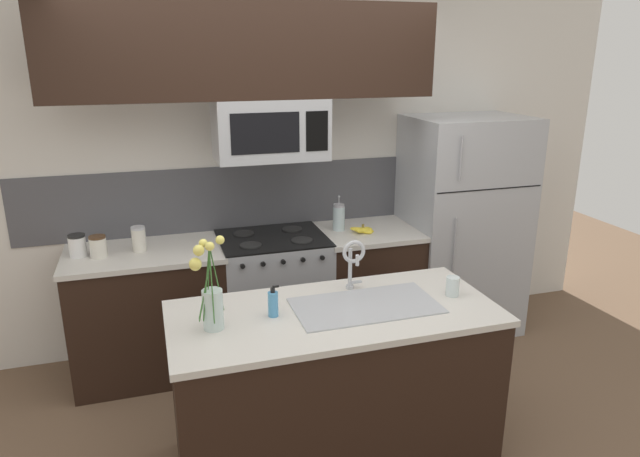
{
  "coord_description": "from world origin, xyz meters",
  "views": [
    {
      "loc": [
        -0.82,
        -2.9,
        2.2
      ],
      "look_at": [
        0.16,
        0.27,
        1.16
      ],
      "focal_mm": 32.0,
      "sensor_mm": 36.0,
      "label": 1
    }
  ],
  "objects_px": {
    "drinking_glass": "(453,286)",
    "flower_vase": "(210,299)",
    "microwave": "(270,129)",
    "storage_jar_medium": "(98,246)",
    "storage_jar_tall": "(77,246)",
    "french_press": "(339,217)",
    "dish_soap_bottle": "(273,304)",
    "sink_faucet": "(353,258)",
    "storage_jar_short": "(139,239)",
    "stove_range": "(274,296)",
    "refrigerator": "(460,226)",
    "banana_bunch": "(363,230)"
  },
  "relations": [
    {
      "from": "banana_bunch",
      "to": "drinking_glass",
      "type": "xyz_separation_m",
      "value": [
        0.06,
        -1.2,
        0.03
      ]
    },
    {
      "from": "storage_jar_medium",
      "to": "dish_soap_bottle",
      "type": "xyz_separation_m",
      "value": [
        0.9,
        -1.19,
        -0.0
      ]
    },
    {
      "from": "microwave",
      "to": "drinking_glass",
      "type": "xyz_separation_m",
      "value": [
        0.73,
        -1.24,
        -0.73
      ]
    },
    {
      "from": "storage_jar_tall",
      "to": "french_press",
      "type": "bearing_deg",
      "value": 1.37
    },
    {
      "from": "storage_jar_medium",
      "to": "flower_vase",
      "type": "height_order",
      "value": "flower_vase"
    },
    {
      "from": "storage_jar_medium",
      "to": "storage_jar_short",
      "type": "height_order",
      "value": "storage_jar_short"
    },
    {
      "from": "refrigerator",
      "to": "storage_jar_short",
      "type": "distance_m",
      "value": 2.45
    },
    {
      "from": "microwave",
      "to": "flower_vase",
      "type": "xyz_separation_m",
      "value": [
        -0.58,
        -1.25,
        -0.63
      ]
    },
    {
      "from": "stove_range",
      "to": "storage_jar_medium",
      "type": "relative_size",
      "value": 6.52
    },
    {
      "from": "storage_jar_short",
      "to": "banana_bunch",
      "type": "relative_size",
      "value": 0.9
    },
    {
      "from": "flower_vase",
      "to": "refrigerator",
      "type": "bearing_deg",
      "value": 31.35
    },
    {
      "from": "dish_soap_bottle",
      "to": "storage_jar_short",
      "type": "bearing_deg",
      "value": 117.58
    },
    {
      "from": "dish_soap_bottle",
      "to": "sink_faucet",
      "type": "bearing_deg",
      "value": 19.35
    },
    {
      "from": "flower_vase",
      "to": "microwave",
      "type": "bearing_deg",
      "value": 65.04
    },
    {
      "from": "banana_bunch",
      "to": "drinking_glass",
      "type": "bearing_deg",
      "value": -87.22
    },
    {
      "from": "storage_jar_medium",
      "to": "storage_jar_tall",
      "type": "bearing_deg",
      "value": 159.43
    },
    {
      "from": "stove_range",
      "to": "banana_bunch",
      "type": "height_order",
      "value": "banana_bunch"
    },
    {
      "from": "french_press",
      "to": "dish_soap_bottle",
      "type": "bearing_deg",
      "value": -121.68
    },
    {
      "from": "drinking_glass",
      "to": "storage_jar_short",
      "type": "bearing_deg",
      "value": 142.21
    },
    {
      "from": "banana_bunch",
      "to": "sink_faucet",
      "type": "distance_m",
      "value": 1.1
    },
    {
      "from": "storage_jar_tall",
      "to": "flower_vase",
      "type": "bearing_deg",
      "value": -61.06
    },
    {
      "from": "storage_jar_medium",
      "to": "drinking_glass",
      "type": "xyz_separation_m",
      "value": [
        1.89,
        -1.23,
        -0.02
      ]
    },
    {
      "from": "microwave",
      "to": "dish_soap_bottle",
      "type": "xyz_separation_m",
      "value": [
        -0.27,
        -1.2,
        -0.72
      ]
    },
    {
      "from": "stove_range",
      "to": "microwave",
      "type": "bearing_deg",
      "value": -89.84
    },
    {
      "from": "storage_jar_tall",
      "to": "storage_jar_short",
      "type": "height_order",
      "value": "storage_jar_short"
    },
    {
      "from": "storage_jar_tall",
      "to": "storage_jar_medium",
      "type": "xyz_separation_m",
      "value": [
        0.13,
        -0.05,
        -0.0
      ]
    },
    {
      "from": "microwave",
      "to": "storage_jar_medium",
      "type": "height_order",
      "value": "microwave"
    },
    {
      "from": "storage_jar_short",
      "to": "dish_soap_bottle",
      "type": "relative_size",
      "value": 1.03
    },
    {
      "from": "drinking_glass",
      "to": "flower_vase",
      "type": "bearing_deg",
      "value": -179.55
    },
    {
      "from": "storage_jar_medium",
      "to": "drinking_glass",
      "type": "distance_m",
      "value": 2.26
    },
    {
      "from": "stove_range",
      "to": "refrigerator",
      "type": "bearing_deg",
      "value": 0.75
    },
    {
      "from": "storage_jar_short",
      "to": "drinking_glass",
      "type": "xyz_separation_m",
      "value": [
        1.64,
        -1.27,
        -0.03
      ]
    },
    {
      "from": "sink_faucet",
      "to": "refrigerator",
      "type": "bearing_deg",
      "value": 39.1
    },
    {
      "from": "storage_jar_tall",
      "to": "storage_jar_short",
      "type": "bearing_deg",
      "value": -0.98
    },
    {
      "from": "storage_jar_tall",
      "to": "drinking_glass",
      "type": "relative_size",
      "value": 1.38
    },
    {
      "from": "storage_jar_short",
      "to": "storage_jar_medium",
      "type": "bearing_deg",
      "value": -170.65
    },
    {
      "from": "refrigerator",
      "to": "banana_bunch",
      "type": "xyz_separation_m",
      "value": [
        -0.87,
        -0.08,
        0.07
      ]
    },
    {
      "from": "storage_jar_short",
      "to": "flower_vase",
      "type": "distance_m",
      "value": 1.32
    },
    {
      "from": "french_press",
      "to": "storage_jar_tall",
      "type": "bearing_deg",
      "value": -178.63
    },
    {
      "from": "stove_range",
      "to": "refrigerator",
      "type": "relative_size",
      "value": 0.54
    },
    {
      "from": "microwave",
      "to": "flower_vase",
      "type": "distance_m",
      "value": 1.51
    },
    {
      "from": "stove_range",
      "to": "storage_jar_medium",
      "type": "xyz_separation_m",
      "value": [
        -1.16,
        -0.03,
        0.52
      ]
    },
    {
      "from": "microwave",
      "to": "storage_jar_short",
      "type": "height_order",
      "value": "microwave"
    },
    {
      "from": "storage_jar_short",
      "to": "stove_range",
      "type": "bearing_deg",
      "value": -0.63
    },
    {
      "from": "microwave",
      "to": "refrigerator",
      "type": "relative_size",
      "value": 0.43
    },
    {
      "from": "storage_jar_tall",
      "to": "french_press",
      "type": "distance_m",
      "value": 1.82
    },
    {
      "from": "storage_jar_medium",
      "to": "flower_vase",
      "type": "bearing_deg",
      "value": -64.82
    },
    {
      "from": "refrigerator",
      "to": "french_press",
      "type": "xyz_separation_m",
      "value": [
        -1.01,
        0.04,
        0.15
      ]
    },
    {
      "from": "refrigerator",
      "to": "drinking_glass",
      "type": "distance_m",
      "value": 1.52
    },
    {
      "from": "microwave",
      "to": "drinking_glass",
      "type": "relative_size",
      "value": 6.9
    }
  ]
}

